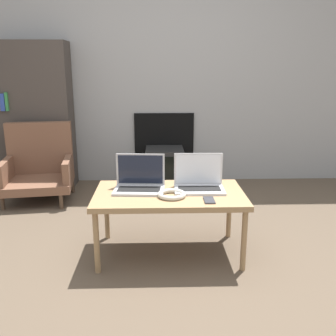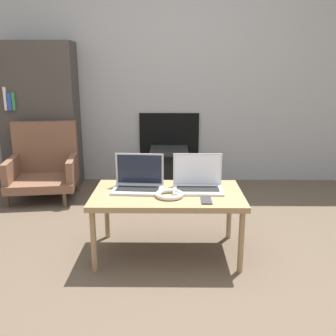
{
  "view_description": "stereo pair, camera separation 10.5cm",
  "coord_description": "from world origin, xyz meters",
  "px_view_note": "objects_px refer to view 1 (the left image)",
  "views": [
    {
      "loc": [
        -0.08,
        -2.06,
        1.25
      ],
      "look_at": [
        0.0,
        0.62,
        0.53
      ],
      "focal_mm": 40.0,
      "sensor_mm": 36.0,
      "label": 1
    },
    {
      "loc": [
        0.02,
        -2.06,
        1.25
      ],
      "look_at": [
        0.0,
        0.62,
        0.53
      ],
      "focal_mm": 40.0,
      "sensor_mm": 36.0,
      "label": 2
    }
  ],
  "objects_px": {
    "tv": "(164,167)",
    "headphones": "(172,194)",
    "armchair": "(39,165)",
    "laptop_right": "(199,181)",
    "laptop_left": "(140,182)",
    "phone": "(209,200)"
  },
  "relations": [
    {
      "from": "tv",
      "to": "armchair",
      "type": "relative_size",
      "value": 0.57
    },
    {
      "from": "laptop_right",
      "to": "armchair",
      "type": "relative_size",
      "value": 0.46
    },
    {
      "from": "laptop_left",
      "to": "phone",
      "type": "distance_m",
      "value": 0.51
    },
    {
      "from": "tv",
      "to": "armchair",
      "type": "bearing_deg",
      "value": -164.95
    },
    {
      "from": "headphones",
      "to": "tv",
      "type": "height_order",
      "value": "headphones"
    },
    {
      "from": "laptop_left",
      "to": "headphones",
      "type": "xyz_separation_m",
      "value": [
        0.21,
        -0.15,
        -0.04
      ]
    },
    {
      "from": "headphones",
      "to": "phone",
      "type": "bearing_deg",
      "value": -20.26
    },
    {
      "from": "laptop_left",
      "to": "tv",
      "type": "relative_size",
      "value": 0.85
    },
    {
      "from": "headphones",
      "to": "phone",
      "type": "relative_size",
      "value": 1.54
    },
    {
      "from": "laptop_left",
      "to": "phone",
      "type": "relative_size",
      "value": 2.91
    },
    {
      "from": "tv",
      "to": "headphones",
      "type": "bearing_deg",
      "value": -89.52
    },
    {
      "from": "armchair",
      "to": "laptop_right",
      "type": "bearing_deg",
      "value": -46.09
    },
    {
      "from": "laptop_right",
      "to": "headphones",
      "type": "distance_m",
      "value": 0.25
    },
    {
      "from": "phone",
      "to": "armchair",
      "type": "distance_m",
      "value": 2.04
    },
    {
      "from": "armchair",
      "to": "headphones",
      "type": "bearing_deg",
      "value": -53.73
    },
    {
      "from": "laptop_left",
      "to": "headphones",
      "type": "relative_size",
      "value": 1.89
    },
    {
      "from": "laptop_right",
      "to": "tv",
      "type": "distance_m",
      "value": 1.52
    },
    {
      "from": "headphones",
      "to": "tv",
      "type": "relative_size",
      "value": 0.45
    },
    {
      "from": "phone",
      "to": "armchair",
      "type": "relative_size",
      "value": 0.17
    },
    {
      "from": "laptop_right",
      "to": "armchair",
      "type": "bearing_deg",
      "value": 142.51
    },
    {
      "from": "tv",
      "to": "armchair",
      "type": "height_order",
      "value": "armchair"
    },
    {
      "from": "laptop_left",
      "to": "armchair",
      "type": "xyz_separation_m",
      "value": [
        -1.04,
        1.15,
        -0.17
      ]
    }
  ]
}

